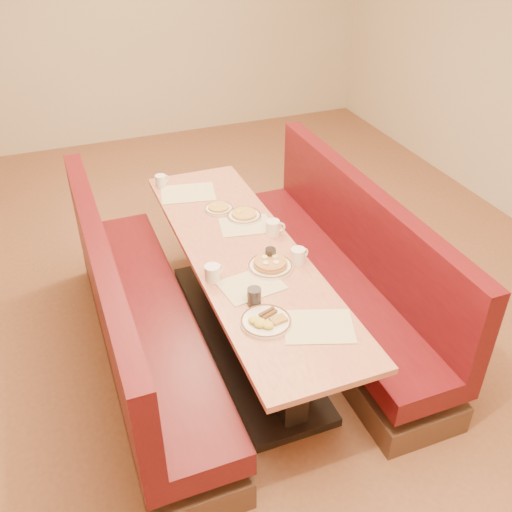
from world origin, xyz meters
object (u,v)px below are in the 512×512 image
object	(u,v)px
pancake_plate	(270,265)
booth_right	(340,276)
coffee_mug_d	(161,180)
booth_left	(138,325)
coffee_mug_a	(298,255)
eggs_plate	(266,321)
soda_tumbler_mid	(270,255)
diner_table	(245,298)
soda_tumbler_near	(254,297)
coffee_mug_b	(213,273)
coffee_mug_c	(273,227)

from	to	relation	value
pancake_plate	booth_right	bearing A→B (deg)	19.37
booth_right	coffee_mug_d	size ratio (longest dim) A/B	21.75
booth_left	pancake_plate	distance (m)	0.95
booth_left	coffee_mug_d	size ratio (longest dim) A/B	21.75
coffee_mug_a	coffee_mug_d	bearing A→B (deg)	98.05
eggs_plate	soda_tumbler_mid	bearing A→B (deg)	65.09
pancake_plate	diner_table	bearing A→B (deg)	111.50
eggs_plate	soda_tumbler_near	bearing A→B (deg)	89.75
eggs_plate	coffee_mug_a	bearing A→B (deg)	48.93
booth_left	coffee_mug_b	xyz separation A→B (m)	(0.46, -0.22, 0.44)
booth_left	coffee_mug_c	size ratio (longest dim) A/B	18.73
eggs_plate	coffee_mug_a	world-z (taller)	coffee_mug_a
diner_table	soda_tumbler_mid	world-z (taller)	soda_tumbler_mid
booth_left	pancake_plate	size ratio (longest dim) A/B	8.87
booth_right	soda_tumbler_mid	xyz separation A→B (m)	(-0.61, -0.16, 0.43)
booth_left	coffee_mug_d	bearing A→B (deg)	67.53
booth_right	pancake_plate	world-z (taller)	booth_right
coffee_mug_b	booth_left	bearing A→B (deg)	130.48
soda_tumbler_near	pancake_plate	bearing A→B (deg)	53.61
eggs_plate	coffee_mug_a	distance (m)	0.62
coffee_mug_a	coffee_mug_c	distance (m)	0.36
diner_table	pancake_plate	xyz separation A→B (m)	(0.09, -0.23, 0.40)
coffee_mug_c	coffee_mug_d	distance (m)	1.11
eggs_plate	coffee_mug_c	distance (m)	0.92
coffee_mug_a	soda_tumbler_near	world-z (taller)	soda_tumbler_near
booth_right	coffee_mug_a	xyz separation A→B (m)	(-0.46, -0.23, 0.44)
booth_left	coffee_mug_a	distance (m)	1.12
booth_left	soda_tumbler_mid	distance (m)	0.97
diner_table	coffee_mug_c	bearing A→B (deg)	26.77
booth_right	coffee_mug_a	bearing A→B (deg)	-153.04
coffee_mug_a	coffee_mug_d	xyz separation A→B (m)	(-0.55, 1.33, -0.00)
coffee_mug_b	coffee_mug_c	bearing A→B (deg)	9.23
diner_table	booth_right	distance (m)	0.73
diner_table	coffee_mug_b	xyz separation A→B (m)	(-0.28, -0.22, 0.43)
soda_tumbler_near	eggs_plate	bearing A→B (deg)	-90.25
soda_tumbler_mid	pancake_plate	bearing A→B (deg)	-113.31
coffee_mug_a	soda_tumbler_near	distance (m)	0.50
booth_right	soda_tumbler_near	xyz separation A→B (m)	(-0.87, -0.53, 0.44)
diner_table	booth_left	xyz separation A→B (m)	(-0.73, 0.00, -0.01)
coffee_mug_c	soda_tumbler_near	bearing A→B (deg)	-107.64
booth_left	coffee_mug_c	world-z (taller)	booth_left
pancake_plate	coffee_mug_c	xyz separation A→B (m)	(0.17, 0.36, 0.03)
eggs_plate	coffee_mug_d	world-z (taller)	coffee_mug_d
coffee_mug_a	soda_tumbler_near	xyz separation A→B (m)	(-0.41, -0.29, 0.00)
booth_left	soda_tumbler_near	distance (m)	0.91
booth_left	coffee_mug_c	distance (m)	1.09
diner_table	coffee_mug_d	xyz separation A→B (m)	(-0.28, 1.10, 0.42)
coffee_mug_b	soda_tumbler_mid	distance (m)	0.40
booth_right	eggs_plate	distance (m)	1.19
booth_right	eggs_plate	world-z (taller)	booth_right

